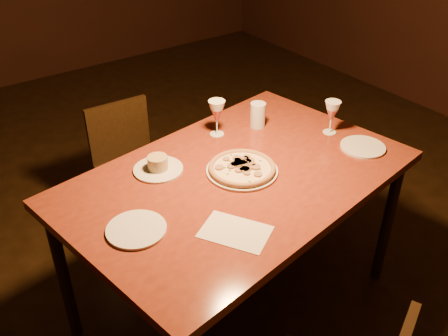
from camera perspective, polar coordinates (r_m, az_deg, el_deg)
floor at (r=2.59m, az=-3.12°, el=-17.21°), size 7.00×7.00×0.00m
dining_table at (r=2.19m, az=1.53°, el=-2.27°), size 1.62×1.18×0.80m
chair_far at (r=2.97m, az=-10.75°, el=0.73°), size 0.39×0.39×0.77m
pizza_plate at (r=2.16m, az=2.08°, el=-0.04°), size 0.31×0.31×0.03m
ramekin_saucer at (r=2.18m, az=-7.56°, el=0.23°), size 0.22×0.22×0.07m
wine_glass_far at (r=2.41m, az=-0.83°, el=5.74°), size 0.08×0.08×0.18m
wine_glass_right at (r=2.48m, az=12.16°, el=5.69°), size 0.08×0.08×0.17m
water_tumbler at (r=2.50m, az=3.88°, el=6.06°), size 0.08×0.08×0.13m
side_plate_left at (r=1.88m, az=-9.99°, el=-6.92°), size 0.22×0.22×0.01m
side_plate_near at (r=2.42m, az=15.58°, el=2.34°), size 0.21×0.21×0.01m
menu_card at (r=1.85m, az=1.30°, el=-7.29°), size 0.27×0.30×0.00m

